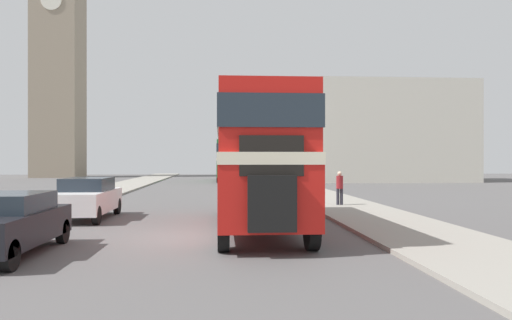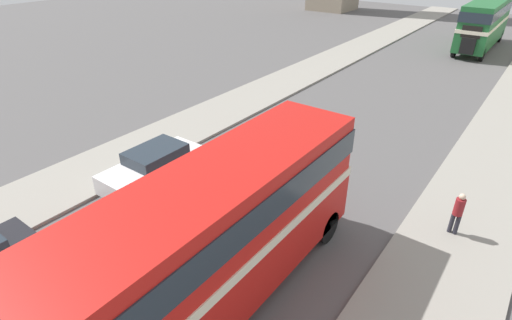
{
  "view_description": "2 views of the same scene",
  "coord_description": "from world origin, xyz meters",
  "px_view_note": "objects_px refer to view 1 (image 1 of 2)",
  "views": [
    {
      "loc": [
        1.02,
        -14.16,
        2.21
      ],
      "look_at": [
        2.17,
        1.81,
        2.19
      ],
      "focal_mm": 35.0,
      "sensor_mm": 36.0,
      "label": 1
    },
    {
      "loc": [
        7.5,
        -3.87,
        8.72
      ],
      "look_at": [
        0.0,
        6.2,
        1.71
      ],
      "focal_mm": 28.0,
      "sensor_mm": 36.0,
      "label": 2
    }
  ],
  "objects_px": {
    "bus_distant": "(229,157)",
    "car_parked_mid": "(87,198)",
    "pedestrian_walking": "(340,186)",
    "double_decker_bus": "(256,152)",
    "church_tower": "(59,33)",
    "car_parked_near": "(7,223)"
  },
  "relations": [
    {
      "from": "bus_distant",
      "to": "car_parked_mid",
      "type": "height_order",
      "value": "bus_distant"
    },
    {
      "from": "bus_distant",
      "to": "pedestrian_walking",
      "type": "relative_size",
      "value": 6.93
    },
    {
      "from": "double_decker_bus",
      "to": "church_tower",
      "type": "xyz_separation_m",
      "value": [
        -21.17,
        47.53,
        15.51
      ]
    },
    {
      "from": "bus_distant",
      "to": "car_parked_near",
      "type": "xyz_separation_m",
      "value": [
        -5.73,
        -39.34,
        -1.7
      ]
    },
    {
      "from": "bus_distant",
      "to": "church_tower",
      "type": "xyz_separation_m",
      "value": [
        -20.88,
        12.32,
        15.51
      ]
    },
    {
      "from": "double_decker_bus",
      "to": "pedestrian_walking",
      "type": "relative_size",
      "value": 6.5
    },
    {
      "from": "double_decker_bus",
      "to": "church_tower",
      "type": "bearing_deg",
      "value": 114.01
    },
    {
      "from": "double_decker_bus",
      "to": "pedestrian_walking",
      "type": "distance_m",
      "value": 8.05
    },
    {
      "from": "pedestrian_walking",
      "to": "church_tower",
      "type": "distance_m",
      "value": 51.1
    },
    {
      "from": "car_parked_mid",
      "to": "church_tower",
      "type": "xyz_separation_m",
      "value": [
        -15.08,
        44.6,
        17.17
      ]
    },
    {
      "from": "double_decker_bus",
      "to": "pedestrian_walking",
      "type": "height_order",
      "value": "double_decker_bus"
    },
    {
      "from": "bus_distant",
      "to": "double_decker_bus",
      "type": "bearing_deg",
      "value": -89.52
    },
    {
      "from": "car_parked_near",
      "to": "bus_distant",
      "type": "bearing_deg",
      "value": 81.71
    },
    {
      "from": "pedestrian_walking",
      "to": "church_tower",
      "type": "xyz_separation_m",
      "value": [
        -25.51,
        40.9,
        16.97
      ]
    },
    {
      "from": "car_parked_mid",
      "to": "church_tower",
      "type": "distance_m",
      "value": 50.11
    },
    {
      "from": "car_parked_mid",
      "to": "church_tower",
      "type": "bearing_deg",
      "value": 108.68
    },
    {
      "from": "double_decker_bus",
      "to": "bus_distant",
      "type": "relative_size",
      "value": 0.94
    },
    {
      "from": "car_parked_near",
      "to": "pedestrian_walking",
      "type": "relative_size",
      "value": 2.74
    },
    {
      "from": "bus_distant",
      "to": "church_tower",
      "type": "distance_m",
      "value": 28.78
    },
    {
      "from": "double_decker_bus",
      "to": "car_parked_mid",
      "type": "height_order",
      "value": "double_decker_bus"
    },
    {
      "from": "pedestrian_walking",
      "to": "double_decker_bus",
      "type": "bearing_deg",
      "value": -123.18
    },
    {
      "from": "pedestrian_walking",
      "to": "bus_distant",
      "type": "bearing_deg",
      "value": 99.2
    }
  ]
}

